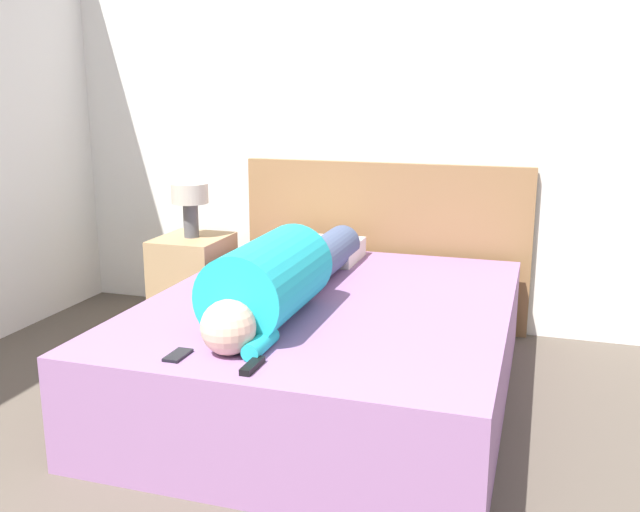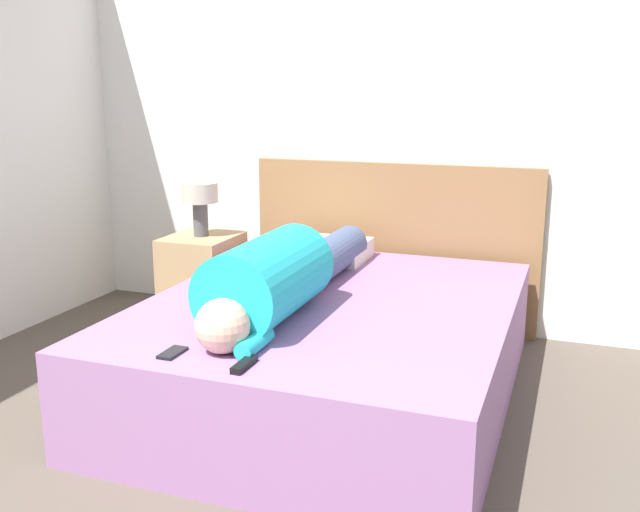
# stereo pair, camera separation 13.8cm
# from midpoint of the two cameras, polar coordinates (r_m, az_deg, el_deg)

# --- Properties ---
(wall_back) EXTENTS (5.72, 0.06, 2.60)m
(wall_back) POSITION_cam_midpoint_polar(r_m,az_deg,el_deg) (4.38, 9.18, 11.03)
(wall_back) COLOR white
(wall_back) RESTS_ON ground_plane
(bed) EXTENTS (1.66, 2.08, 0.48)m
(bed) POSITION_cam_midpoint_polar(r_m,az_deg,el_deg) (3.47, 2.05, -7.35)
(bed) COLOR #936699
(bed) RESTS_ON ground_plane
(headboard) EXTENTS (1.78, 0.04, 1.02)m
(headboard) POSITION_cam_midpoint_polar(r_m,az_deg,el_deg) (4.45, 6.68, 0.86)
(headboard) COLOR olive
(headboard) RESTS_ON ground_plane
(nightstand) EXTENTS (0.40, 0.47, 0.57)m
(nightstand) POSITION_cam_midpoint_polar(r_m,az_deg,el_deg) (4.53, -8.48, -1.92)
(nightstand) COLOR tan
(nightstand) RESTS_ON ground_plane
(table_lamp) EXTENTS (0.22, 0.22, 0.33)m
(table_lamp) POSITION_cam_midpoint_polar(r_m,az_deg,el_deg) (4.42, -8.71, 4.56)
(table_lamp) COLOR #4C4C51
(table_lamp) RESTS_ON nightstand
(person_lying) EXTENTS (0.37, 1.68, 0.37)m
(person_lying) POSITION_cam_midpoint_polar(r_m,az_deg,el_deg) (3.20, -1.85, -1.65)
(person_lying) COLOR #DBB293
(person_lying) RESTS_ON bed
(pillow_near_headboard) EXTENTS (0.58, 0.39, 0.11)m
(pillow_near_headboard) POSITION_cam_midpoint_polar(r_m,az_deg,el_deg) (4.18, 0.75, 0.54)
(pillow_near_headboard) COLOR silver
(pillow_near_headboard) RESTS_ON bed
(tv_remote) EXTENTS (0.04, 0.15, 0.02)m
(tv_remote) POSITION_cam_midpoint_polar(r_m,az_deg,el_deg) (2.60, -4.57, -8.66)
(tv_remote) COLOR black
(tv_remote) RESTS_ON bed
(cell_phone) EXTENTS (0.06, 0.13, 0.01)m
(cell_phone) POSITION_cam_midpoint_polar(r_m,az_deg,el_deg) (2.77, -10.32, -7.64)
(cell_phone) COLOR black
(cell_phone) RESTS_ON bed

